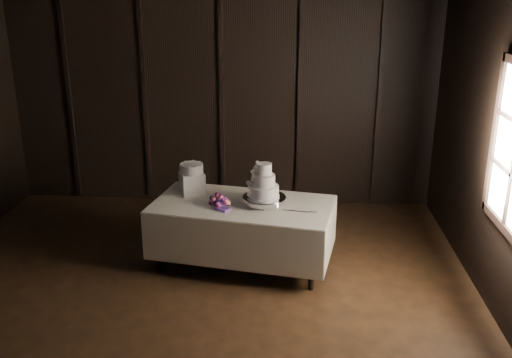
% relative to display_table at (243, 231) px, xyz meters
% --- Properties ---
extents(room, '(6.08, 7.08, 3.08)m').
position_rel_display_table_xyz_m(room, '(-0.47, -1.45, 1.08)').
color(room, black).
rests_on(room, ground).
extents(display_table, '(2.14, 1.38, 0.76)m').
position_rel_display_table_xyz_m(display_table, '(0.00, 0.00, 0.00)').
color(display_table, silver).
rests_on(display_table, ground).
extents(cake_stand, '(0.57, 0.57, 0.09)m').
position_rel_display_table_xyz_m(cake_stand, '(0.24, -0.01, 0.39)').
color(cake_stand, silver).
rests_on(cake_stand, display_table).
extents(wedding_cake, '(0.36, 0.32, 0.39)m').
position_rel_display_table_xyz_m(wedding_cake, '(0.21, -0.03, 0.59)').
color(wedding_cake, white).
rests_on(wedding_cake, cake_stand).
extents(bouquet, '(0.44, 0.46, 0.18)m').
position_rel_display_table_xyz_m(bouquet, '(-0.25, -0.09, 0.40)').
color(bouquet, '#DA537F').
rests_on(bouquet, display_table).
extents(box_pedestal, '(0.34, 0.34, 0.25)m').
position_rel_display_table_xyz_m(box_pedestal, '(-0.61, 0.28, 0.47)').
color(box_pedestal, white).
rests_on(box_pedestal, display_table).
extents(small_cake, '(0.35, 0.35, 0.11)m').
position_rel_display_table_xyz_m(small_cake, '(-0.61, 0.28, 0.65)').
color(small_cake, white).
rests_on(small_cake, box_pedestal).
extents(cake_knife, '(0.37, 0.09, 0.01)m').
position_rel_display_table_xyz_m(cake_knife, '(0.59, -0.21, 0.35)').
color(cake_knife, silver).
rests_on(cake_knife, display_table).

